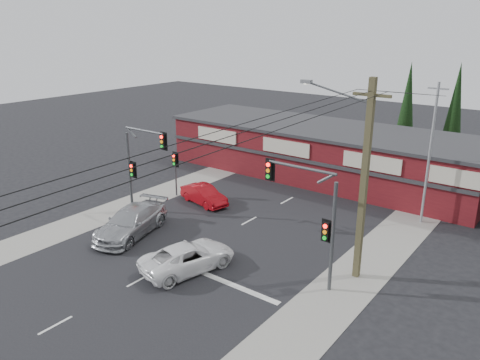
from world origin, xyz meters
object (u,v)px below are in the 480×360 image
Objects in this scene: white_suv at (188,257)px; shop_building at (321,151)px; silver_suv at (131,222)px; red_sedan at (204,195)px; utility_pole at (362,175)px.

shop_building reaches higher than white_suv.
white_suv is 0.19× the size of shop_building.
silver_suv is (-5.70, 1.03, 0.12)m from white_suv.
white_suv is at bearing -83.31° from shop_building.
utility_pole reaches higher than red_sedan.
white_suv is 5.79m from silver_suv.
silver_suv is at bearing -168.42° from red_sedan.
utility_pole reaches higher than silver_suv.
shop_building is (-2.19, 18.63, 1.42)m from white_suv.
shop_building is 2.73× the size of utility_pole.
silver_suv is 0.21× the size of shop_building.
utility_pole is (7.17, 4.63, 4.69)m from white_suv.
silver_suv is 14.12m from utility_pole.
shop_building is at bearing 123.76° from utility_pole.
silver_suv is at bearing 4.05° from white_suv.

